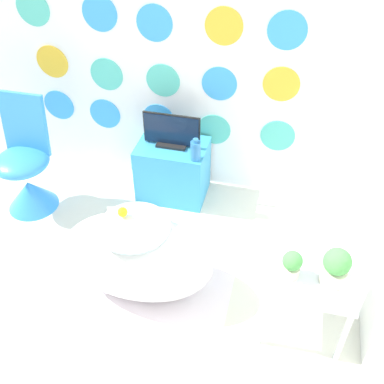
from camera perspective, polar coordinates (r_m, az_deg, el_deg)
The scene contains 11 objects.
wall_back_dotted at distance 3.33m, azimuth -4.42°, elevation 20.34°, with size 4.21×0.05×2.60m.
rug at distance 3.01m, azimuth -6.65°, elevation -13.55°, with size 1.13×0.79×0.01m.
bathtub at distance 2.88m, azimuth -6.94°, elevation -8.08°, with size 0.97×0.54×0.56m.
rubber_duck at distance 2.72m, azimuth -8.84°, elevation -2.49°, with size 0.06×0.07×0.07m.
chair at distance 3.68m, azimuth -20.21°, elevation 1.87°, with size 0.41×0.41×0.91m.
tv_cabinet at distance 3.60m, azimuth -2.45°, elevation 2.79°, with size 0.54×0.39×0.48m.
tv at distance 3.39m, azimuth -2.61°, elevation 7.59°, with size 0.44×0.12×0.27m.
vase at distance 3.26m, azimuth 0.44°, elevation 5.32°, with size 0.07×0.07×0.18m.
side_table at distance 2.66m, azimuth 14.50°, elevation -11.69°, with size 0.50×0.37×0.46m.
potted_plant_left at distance 2.52m, azimuth 12.55°, elevation -8.95°, with size 0.11×0.11×0.17m.
potted_plant_right at distance 2.53m, azimuth 17.81°, elevation -9.01°, with size 0.15×0.15×0.23m.
Camera 1 is at (0.98, -0.82, 2.42)m, focal length 42.00 mm.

